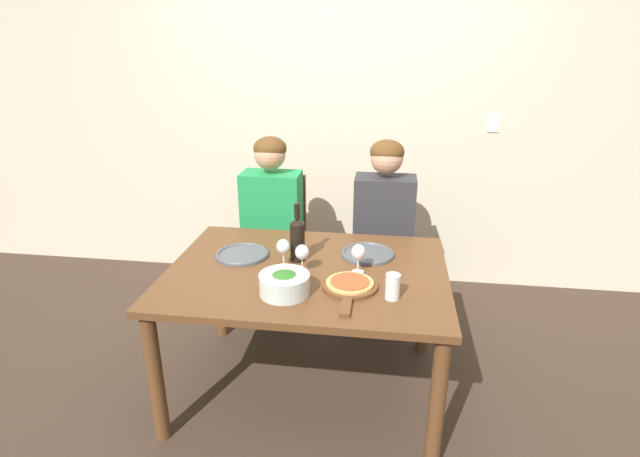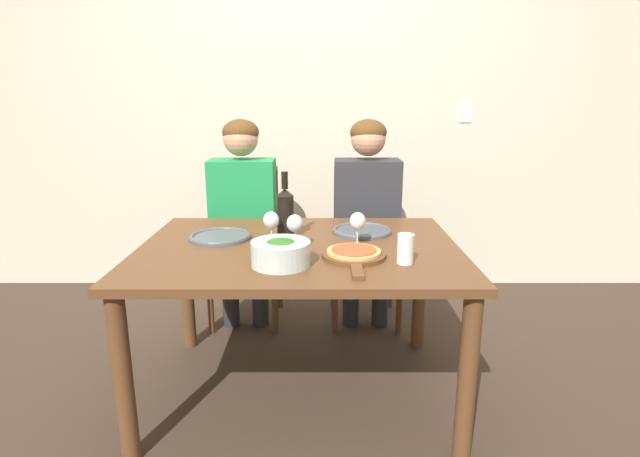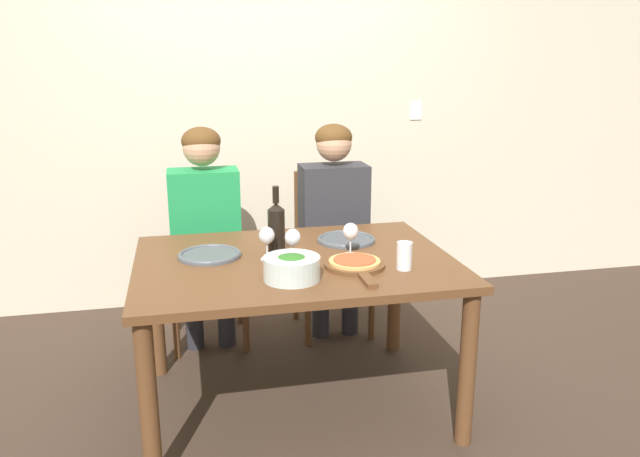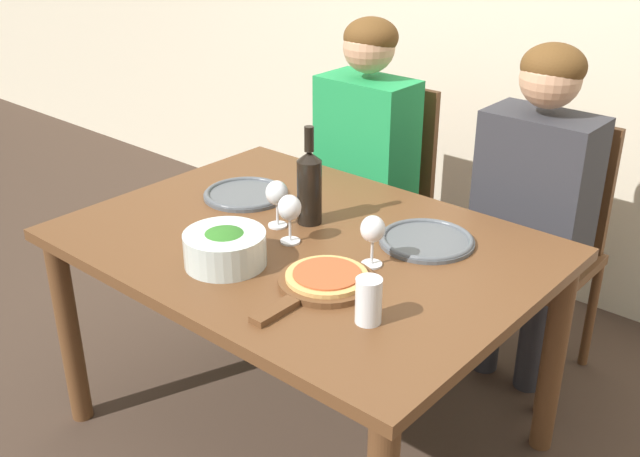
{
  "view_description": "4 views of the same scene",
  "coord_description": "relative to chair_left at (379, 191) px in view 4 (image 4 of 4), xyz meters",
  "views": [
    {
      "loc": [
        0.38,
        -2.24,
        1.83
      ],
      "look_at": [
        0.05,
        0.14,
        0.9
      ],
      "focal_mm": 28.0,
      "sensor_mm": 36.0,
      "label": 1
    },
    {
      "loc": [
        0.09,
        -2.11,
        1.37
      ],
      "look_at": [
        0.08,
        0.07,
        0.79
      ],
      "focal_mm": 28.0,
      "sensor_mm": 36.0,
      "label": 2
    },
    {
      "loc": [
        -0.47,
        -2.61,
        1.59
      ],
      "look_at": [
        0.15,
        0.16,
        0.82
      ],
      "focal_mm": 35.0,
      "sensor_mm": 36.0,
      "label": 3
    },
    {
      "loc": [
        1.36,
        -1.5,
        1.72
      ],
      "look_at": [
        0.09,
        -0.02,
        0.8
      ],
      "focal_mm": 42.0,
      "sensor_mm": 36.0,
      "label": 4
    }
  ],
  "objects": [
    {
      "name": "wine_glass_centre",
      "position": [
        0.35,
        -0.92,
        0.32
      ],
      "size": [
        0.07,
        0.07,
        0.15
      ],
      "color": "silver",
      "rests_on": "dining_table"
    },
    {
      "name": "wine_glass_left",
      "position": [
        0.24,
        -0.86,
        0.32
      ],
      "size": [
        0.07,
        0.07,
        0.15
      ],
      "color": "silver",
      "rests_on": "dining_table"
    },
    {
      "name": "dinner_plate_right",
      "position": [
        0.66,
        -0.66,
        0.22
      ],
      "size": [
        0.28,
        0.28,
        0.02
      ],
      "color": "#4C5156",
      "rests_on": "dining_table"
    },
    {
      "name": "water_tumbler",
      "position": [
        0.79,
        -1.12,
        0.27
      ],
      "size": [
        0.07,
        0.07,
        0.12
      ],
      "color": "silver",
      "rests_on": "dining_table"
    },
    {
      "name": "wine_bottle",
      "position": [
        0.3,
        -0.77,
        0.34
      ],
      "size": [
        0.08,
        0.08,
        0.31
      ],
      "color": "black",
      "rests_on": "dining_table"
    },
    {
      "name": "chair_right",
      "position": [
        0.73,
        0.0,
        0.0
      ],
      "size": [
        0.42,
        0.42,
        0.94
      ],
      "color": "brown",
      "rests_on": "ground"
    },
    {
      "name": "person_man",
      "position": [
        0.73,
        -0.11,
        0.24
      ],
      "size": [
        0.47,
        0.51,
        1.24
      ],
      "color": "#28282D",
      "rests_on": "ground"
    },
    {
      "name": "ground_plane",
      "position": [
        0.36,
        -0.88,
        -0.51
      ],
      "size": [
        40.0,
        40.0,
        0.0
      ],
      "primitive_type": "plane",
      "color": "#3D2D23"
    },
    {
      "name": "wine_glass_right",
      "position": [
        0.62,
        -0.88,
        0.32
      ],
      "size": [
        0.07,
        0.07,
        0.15
      ],
      "color": "silver",
      "rests_on": "dining_table"
    },
    {
      "name": "dinner_plate_left",
      "position": [
        -0.01,
        -0.76,
        0.22
      ],
      "size": [
        0.28,
        0.28,
        0.02
      ],
      "color": "#4C5156",
      "rests_on": "dining_table"
    },
    {
      "name": "chair_left",
      "position": [
        0.0,
        0.0,
        0.0
      ],
      "size": [
        0.42,
        0.42,
        0.94
      ],
      "color": "brown",
      "rests_on": "ground"
    },
    {
      "name": "dining_table",
      "position": [
        0.36,
        -0.88,
        0.12
      ],
      "size": [
        1.4,
        1.03,
        0.73
      ],
      "color": "brown",
      "rests_on": "ground"
    },
    {
      "name": "broccoli_bowl",
      "position": [
        0.3,
        -1.14,
        0.26
      ],
      "size": [
        0.23,
        0.23,
        0.11
      ],
      "color": "silver",
      "rests_on": "dining_table"
    },
    {
      "name": "pizza_on_board",
      "position": [
        0.59,
        -1.05,
        0.23
      ],
      "size": [
        0.26,
        0.4,
        0.04
      ],
      "color": "brown",
      "rests_on": "dining_table"
    },
    {
      "name": "person_woman",
      "position": [
        -0.0,
        -0.11,
        0.24
      ],
      "size": [
        0.47,
        0.51,
        1.24
      ],
      "color": "#28282D",
      "rests_on": "ground"
    }
  ]
}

